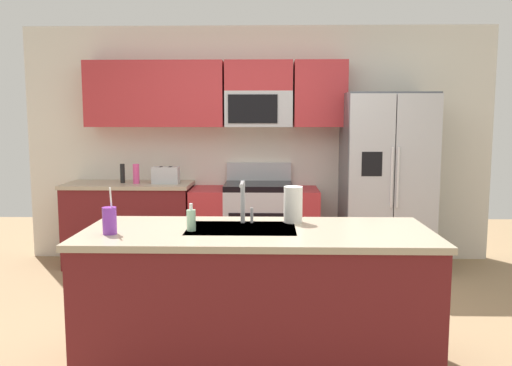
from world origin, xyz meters
The scene contains 13 objects.
ground_plane centered at (0.00, 0.00, 0.00)m, with size 9.00×9.00×0.00m, color #997A56.
kitchen_wall_unit centered at (-0.14, 2.08, 1.47)m, with size 5.20×0.43×2.60m.
back_counter centered at (-1.39, 1.80, 0.45)m, with size 1.35×0.63×0.90m.
range_oven centered at (-0.03, 1.80, 0.44)m, with size 1.36×0.61×1.10m.
refrigerator centered at (1.36, 1.73, 0.93)m, with size 0.90×0.76×1.85m.
island_counter centered at (0.05, -0.56, 0.45)m, with size 2.16×0.87×0.90m.
toaster centered at (-0.98, 1.75, 0.99)m, with size 0.28×0.16×0.18m.
pepper_mill centered at (-1.45, 1.80, 1.00)m, with size 0.05×0.05×0.21m, color black.
bottle_pink centered at (-1.29, 1.75, 1.00)m, with size 0.07×0.07×0.21m, color #EA4C93.
sink_faucet centered at (-0.04, -0.37, 1.07)m, with size 0.08×0.21×0.28m.
drink_cup_purple centered at (-0.83, -0.70, 0.98)m, with size 0.08×0.08×0.28m.
soap_dispenser centered at (-0.35, -0.60, 0.97)m, with size 0.06×0.06×0.17m.
paper_towel_roll centered at (0.28, -0.32, 1.02)m, with size 0.12×0.12×0.24m, color white.
Camera 1 is at (0.12, -3.72, 1.58)m, focal length 36.43 mm.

